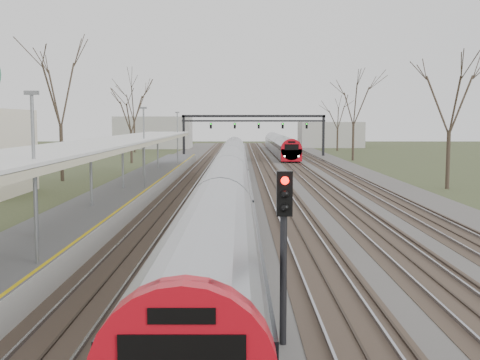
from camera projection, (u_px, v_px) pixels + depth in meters
name	position (u px, v px, depth m)	size (l,w,h in m)	color
track_bed	(261.00, 174.00, 58.55)	(24.00, 160.00, 0.22)	#474442
platform	(133.00, 190.00, 41.09)	(3.50, 69.00, 1.00)	#9E9B93
canopy	(119.00, 142.00, 36.26)	(4.10, 50.00, 3.11)	slate
signal_gantry	(254.00, 123.00, 87.92)	(21.00, 0.59, 6.08)	black
tree_west_far	(60.00, 87.00, 50.80)	(5.50, 5.50, 11.33)	#2D231C
tree_east_far	(450.00, 93.00, 44.90)	(5.00, 5.00, 10.30)	#2D231C
train_near	(230.00, 170.00, 45.23)	(2.62, 75.21, 3.05)	#999CA3
train_far	(279.00, 145.00, 94.84)	(2.62, 45.21, 3.05)	#999CA3
signal_post	(284.00, 232.00, 13.45)	(0.35, 0.45, 4.10)	black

